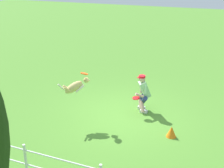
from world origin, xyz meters
TOP-DOWN VIEW (x-y plane):
  - ground_plane at (0.00, 0.00)m, footprint 60.00×60.00m
  - person at (-0.49, -0.67)m, footprint 0.54×0.71m
  - dog at (1.21, 0.89)m, footprint 0.82×0.70m
  - frisbee_flying at (0.97, 0.74)m, footprint 0.32×0.31m
  - frisbee_held at (-0.35, -0.31)m, footprint 0.33×0.33m
  - training_cone at (-1.74, 0.61)m, footprint 0.30×0.30m

SIDE VIEW (x-z plane):
  - ground_plane at x=0.00m, z-range 0.00..0.00m
  - training_cone at x=-1.74m, z-range 0.00..0.33m
  - frisbee_held at x=-0.35m, z-range 0.59..0.63m
  - person at x=-0.49m, z-range 0.05..1.34m
  - dog at x=1.21m, z-range 0.95..1.49m
  - frisbee_flying at x=0.97m, z-range 1.57..1.68m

